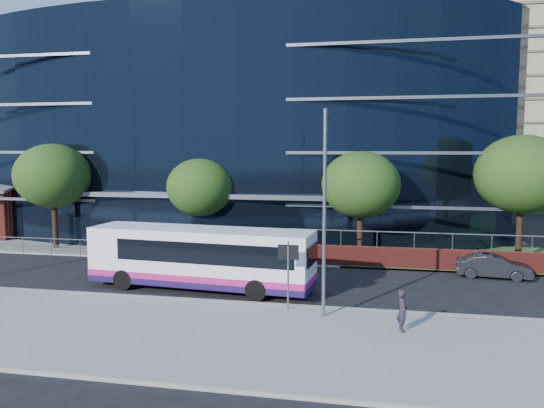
% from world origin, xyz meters
% --- Properties ---
extents(ground, '(200.00, 200.00, 0.00)m').
position_xyz_m(ground, '(0.00, 0.00, 0.00)').
color(ground, black).
rests_on(ground, ground).
extents(pavement_near, '(80.00, 8.00, 0.15)m').
position_xyz_m(pavement_near, '(0.00, -5.00, 0.07)').
color(pavement_near, gray).
rests_on(pavement_near, ground).
extents(kerb, '(80.00, 0.25, 0.16)m').
position_xyz_m(kerb, '(0.00, -1.00, 0.08)').
color(kerb, gray).
rests_on(kerb, ground).
extents(yellow_line_outer, '(80.00, 0.08, 0.01)m').
position_xyz_m(yellow_line_outer, '(0.00, -0.80, 0.01)').
color(yellow_line_outer, gold).
rests_on(yellow_line_outer, ground).
extents(yellow_line_inner, '(80.00, 0.08, 0.01)m').
position_xyz_m(yellow_line_inner, '(0.00, -0.65, 0.01)').
color(yellow_line_inner, gold).
rests_on(yellow_line_inner, ground).
extents(far_forecourt, '(50.00, 8.00, 0.10)m').
position_xyz_m(far_forecourt, '(-6.00, 11.00, 0.05)').
color(far_forecourt, gray).
rests_on(far_forecourt, ground).
extents(glass_office, '(44.00, 23.10, 16.00)m').
position_xyz_m(glass_office, '(-4.00, 20.85, 8.00)').
color(glass_office, black).
rests_on(glass_office, ground).
extents(guard_railings, '(24.00, 0.05, 1.10)m').
position_xyz_m(guard_railings, '(-8.00, 7.00, 0.82)').
color(guard_railings, slate).
rests_on(guard_railings, ground).
extents(street_sign, '(0.85, 0.09, 2.80)m').
position_xyz_m(street_sign, '(4.50, -1.59, 2.15)').
color(street_sign, slate).
rests_on(street_sign, pavement_near).
extents(tree_far_a, '(4.95, 4.95, 6.98)m').
position_xyz_m(tree_far_a, '(-13.00, 9.00, 4.86)').
color(tree_far_a, black).
rests_on(tree_far_a, ground).
extents(tree_far_b, '(4.29, 4.29, 6.05)m').
position_xyz_m(tree_far_b, '(-3.00, 9.50, 4.21)').
color(tree_far_b, black).
rests_on(tree_far_b, ground).
extents(tree_far_c, '(4.62, 4.62, 6.51)m').
position_xyz_m(tree_far_c, '(7.00, 9.00, 4.54)').
color(tree_far_c, black).
rests_on(tree_far_c, ground).
extents(tree_far_d, '(5.28, 5.28, 7.44)m').
position_xyz_m(tree_far_d, '(16.00, 10.00, 5.19)').
color(tree_far_d, black).
rests_on(tree_far_d, ground).
extents(tree_dist_e, '(4.62, 4.62, 6.51)m').
position_xyz_m(tree_dist_e, '(24.00, 40.00, 4.54)').
color(tree_dist_e, black).
rests_on(tree_dist_e, ground).
extents(streetlight_east, '(0.15, 0.77, 8.00)m').
position_xyz_m(streetlight_east, '(6.00, -2.17, 4.44)').
color(streetlight_east, slate).
rests_on(streetlight_east, pavement_near).
extents(city_bus, '(10.93, 3.41, 2.91)m').
position_xyz_m(city_bus, '(-0.05, 1.10, 1.54)').
color(city_bus, white).
rests_on(city_bus, ground).
extents(parked_car, '(3.79, 1.68, 1.21)m').
position_xyz_m(parked_car, '(13.92, 6.22, 0.60)').
color(parked_car, black).
rests_on(parked_car, ground).
extents(pedestrian, '(0.50, 0.63, 1.51)m').
position_xyz_m(pedestrian, '(8.93, -3.37, 0.90)').
color(pedestrian, '#282030').
rests_on(pedestrian, pavement_near).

